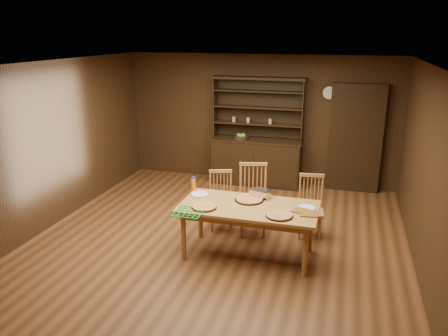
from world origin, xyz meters
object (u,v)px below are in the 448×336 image
(dining_table, at_px, (249,211))
(chair_center, at_px, (253,196))
(chair_left, at_px, (221,198))
(chair_right, at_px, (310,204))
(juice_bottle, at_px, (193,184))
(china_hutch, at_px, (256,156))

(dining_table, relative_size, chair_center, 1.71)
(chair_left, xyz_separation_m, chair_right, (1.40, 0.11, 0.01))
(chair_center, relative_size, juice_bottle, 5.20)
(china_hutch, height_order, dining_table, china_hutch)
(dining_table, relative_size, chair_left, 2.01)
(china_hutch, relative_size, chair_center, 1.98)
(chair_left, xyz_separation_m, juice_bottle, (-0.30, -0.43, 0.36))
(chair_left, bearing_deg, dining_table, -69.89)
(chair_center, relative_size, chair_right, 1.15)
(juice_bottle, bearing_deg, china_hutch, 81.31)
(chair_center, xyz_separation_m, chair_right, (0.87, 0.13, -0.08))
(juice_bottle, bearing_deg, dining_table, -21.85)
(dining_table, relative_size, juice_bottle, 8.89)
(china_hutch, height_order, chair_center, china_hutch)
(chair_right, bearing_deg, chair_center, -178.44)
(dining_table, height_order, chair_right, chair_right)
(chair_center, bearing_deg, dining_table, -95.48)
(chair_left, distance_m, juice_bottle, 0.64)
(chair_left, height_order, chair_center, chair_center)
(china_hutch, xyz_separation_m, chair_center, (0.42, -2.23, -0.01))
(china_hutch, relative_size, juice_bottle, 10.32)
(china_hutch, relative_size, chair_right, 2.27)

